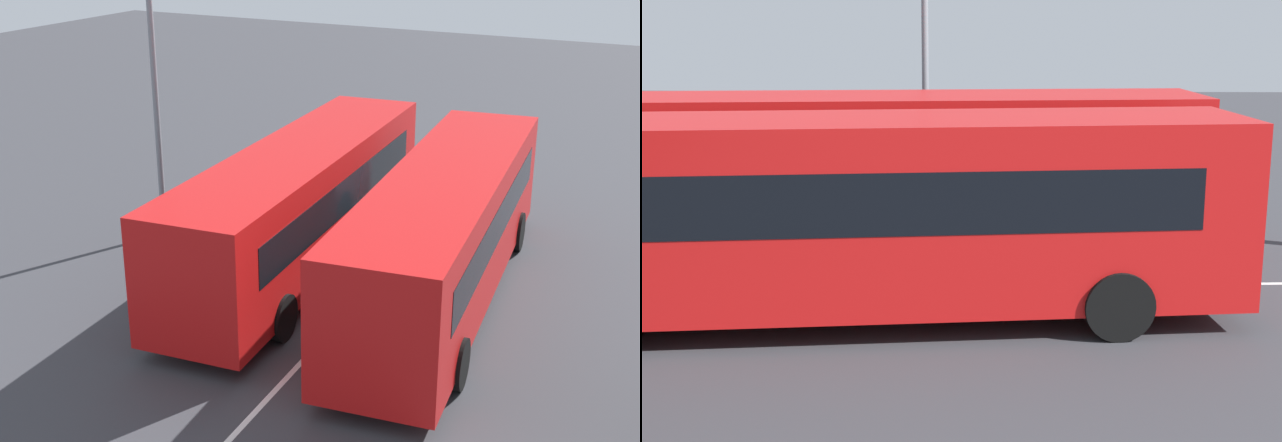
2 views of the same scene
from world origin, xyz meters
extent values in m
plane|color=#38383D|center=(0.00, 0.00, 0.00)|extent=(79.13, 79.13, 0.00)
cube|color=red|center=(-0.79, -1.78, 1.74)|extent=(11.70, 3.75, 2.76)
cube|color=black|center=(4.87, -1.10, 2.48)|extent=(0.37, 2.11, 1.16)
cube|color=black|center=(-0.93, -0.62, 2.07)|extent=(9.60, 1.23, 0.88)
cube|color=black|center=(-0.65, -2.95, 2.07)|extent=(9.60, 1.23, 0.88)
cube|color=black|center=(4.89, -1.10, 2.93)|extent=(0.33, 1.92, 0.32)
cube|color=black|center=(4.90, -1.10, 0.58)|extent=(0.36, 2.21, 0.36)
cylinder|color=black|center=(2.72, -0.21, 0.51)|extent=(1.05, 0.40, 1.02)
cylinder|color=black|center=(2.99, -2.48, 0.51)|extent=(1.05, 0.40, 1.02)
cube|color=red|center=(-0.61, 2.01, 1.74)|extent=(11.67, 3.45, 2.76)
cube|color=black|center=(5.07, 2.53, 2.48)|extent=(0.31, 2.12, 1.16)
cube|color=black|center=(-0.72, 3.18, 2.07)|extent=(9.62, 0.97, 0.88)
cube|color=black|center=(-0.50, 0.84, 2.07)|extent=(9.62, 0.97, 0.88)
cube|color=black|center=(5.09, 2.53, 2.93)|extent=(0.28, 1.92, 0.32)
cube|color=black|center=(5.10, 2.54, 0.58)|extent=(0.30, 2.21, 0.36)
cylinder|color=black|center=(2.95, 3.48, 0.51)|extent=(1.04, 0.37, 1.02)
cylinder|color=black|center=(3.16, 1.21, 0.51)|extent=(1.04, 0.37, 1.02)
cylinder|color=black|center=(-4.38, 2.81, 0.51)|extent=(1.04, 0.37, 1.02)
cylinder|color=black|center=(-4.17, 0.54, 0.51)|extent=(1.04, 0.37, 1.02)
cylinder|color=gray|center=(-0.37, 6.45, 4.46)|extent=(0.16, 0.16, 8.91)
cube|color=silver|center=(0.00, 0.00, 0.00)|extent=(17.21, 1.13, 0.01)
camera|label=1|loc=(-18.23, -7.65, 8.74)|focal=48.74mm
camera|label=2|loc=(1.09, -14.81, 4.61)|focal=50.45mm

